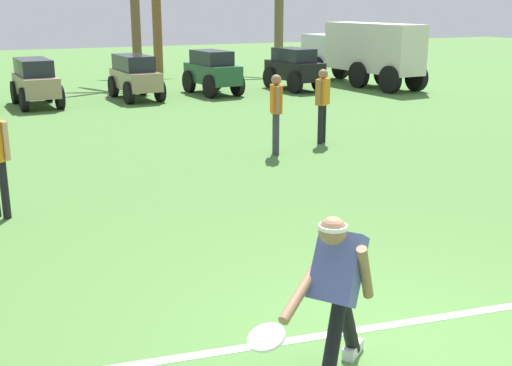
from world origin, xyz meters
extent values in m
plane|color=#4B7938|center=(0.00, 0.00, 0.00)|extent=(80.00, 80.00, 0.00)
cube|color=white|center=(0.00, 0.43, 0.00)|extent=(22.13, 3.26, 0.01)
cylinder|color=black|center=(-0.73, -0.16, 0.36)|extent=(0.36, 0.30, 0.72)
cylinder|color=black|center=(-0.48, 0.02, 0.36)|extent=(0.42, 0.35, 0.69)
cube|color=silver|center=(-0.36, 0.11, 0.05)|extent=(0.27, 0.23, 0.10)
cube|color=#4C5699|center=(-0.70, -0.14, 0.96)|extent=(0.55, 0.53, 0.57)
sphere|color=#936B4C|center=(-0.80, -0.21, 1.29)|extent=(0.29, 0.29, 0.21)
cylinder|color=white|center=(-0.80, -0.21, 1.32)|extent=(0.30, 0.30, 0.03)
cylinder|color=#936B4C|center=(-1.03, -0.16, 0.82)|extent=(0.51, 0.40, 0.27)
cylinder|color=#936B4C|center=(-0.54, -0.27, 0.94)|extent=(0.28, 0.23, 0.49)
cylinder|color=white|center=(-1.44, -0.43, 0.69)|extent=(0.32, 0.33, 0.11)
cylinder|color=#33333D|center=(2.39, 7.02, 0.41)|extent=(0.14, 0.14, 0.82)
cylinder|color=#33333D|center=(2.45, 7.19, 0.41)|extent=(0.14, 0.14, 0.82)
cube|color=orange|center=(2.42, 7.10, 1.09)|extent=(0.30, 0.39, 0.54)
cylinder|color=#936B4C|center=(2.35, 6.90, 1.10)|extent=(0.09, 0.09, 0.52)
cylinder|color=#936B4C|center=(2.48, 7.30, 1.10)|extent=(0.09, 0.09, 0.52)
sphere|color=#936B4C|center=(2.42, 7.10, 1.46)|extent=(0.25, 0.25, 0.20)
cylinder|color=black|center=(-2.72, 5.16, 0.41)|extent=(0.16, 0.16, 0.82)
cylinder|color=tan|center=(-2.64, 5.08, 1.10)|extent=(0.10, 0.10, 0.52)
cylinder|color=black|center=(3.70, 7.57, 0.41)|extent=(0.15, 0.15, 0.82)
cylinder|color=black|center=(3.84, 7.68, 0.41)|extent=(0.15, 0.15, 0.82)
cube|color=orange|center=(3.77, 7.62, 1.09)|extent=(0.39, 0.37, 0.54)
cylinder|color=#936B4C|center=(3.60, 7.49, 1.10)|extent=(0.10, 0.10, 0.52)
cylinder|color=#936B4C|center=(3.93, 7.75, 1.10)|extent=(0.10, 0.10, 0.52)
sphere|color=#936B4C|center=(3.77, 7.62, 1.46)|extent=(0.28, 0.28, 0.20)
cube|color=#998466|center=(-1.10, 15.47, 0.60)|extent=(1.08, 2.45, 0.55)
cube|color=#1E232B|center=(-1.10, 15.62, 1.11)|extent=(0.94, 1.84, 0.46)
cylinder|color=black|center=(-1.62, 16.28, 0.33)|extent=(0.21, 0.67, 0.66)
cylinder|color=black|center=(-0.66, 16.33, 0.33)|extent=(0.21, 0.67, 0.66)
cylinder|color=black|center=(-1.53, 14.61, 0.33)|extent=(0.21, 0.67, 0.66)
cylinder|color=black|center=(-0.57, 14.66, 0.33)|extent=(0.21, 0.67, 0.66)
cube|color=#998466|center=(1.85, 15.61, 0.60)|extent=(1.08, 2.44, 0.55)
cube|color=#1E232B|center=(1.85, 15.76, 1.11)|extent=(0.93, 1.84, 0.46)
cylinder|color=black|center=(1.33, 16.42, 0.33)|extent=(0.21, 0.67, 0.66)
cylinder|color=black|center=(2.29, 16.47, 0.33)|extent=(0.21, 0.67, 0.66)
cylinder|color=black|center=(1.41, 14.75, 0.33)|extent=(0.21, 0.67, 0.66)
cylinder|color=black|center=(2.37, 14.80, 0.33)|extent=(0.21, 0.67, 0.66)
cube|color=#235133|center=(4.43, 15.71, 0.66)|extent=(1.21, 2.44, 0.60)
cube|color=#1E232B|center=(4.42, 15.76, 1.18)|extent=(1.01, 1.63, 0.44)
cylinder|color=black|center=(3.86, 16.43, 0.36)|extent=(0.25, 0.73, 0.72)
cylinder|color=black|center=(4.84, 16.53, 0.36)|extent=(0.25, 0.73, 0.72)
cylinder|color=black|center=(4.02, 14.88, 0.36)|extent=(0.25, 0.73, 0.72)
cylinder|color=black|center=(4.99, 14.98, 0.36)|extent=(0.25, 0.73, 0.72)
cube|color=black|center=(7.36, 15.54, 0.66)|extent=(1.19, 2.43, 0.60)
cube|color=#1E232B|center=(7.35, 15.59, 1.18)|extent=(1.00, 1.62, 0.44)
cylinder|color=black|center=(6.80, 16.27, 0.36)|extent=(0.25, 0.73, 0.72)
cylinder|color=black|center=(7.77, 16.36, 0.36)|extent=(0.25, 0.73, 0.72)
cylinder|color=black|center=(6.94, 14.72, 0.36)|extent=(0.25, 0.73, 0.72)
cylinder|color=black|center=(7.92, 14.81, 0.36)|extent=(0.25, 0.73, 0.72)
cube|color=silver|center=(10.01, 18.04, 1.12)|extent=(1.18, 1.77, 1.15)
cube|color=silver|center=(10.23, 15.10, 1.38)|extent=(1.46, 4.27, 1.65)
cylinder|color=black|center=(9.46, 17.66, 0.45)|extent=(0.31, 0.92, 0.90)
cylinder|color=black|center=(10.61, 17.75, 0.45)|extent=(0.31, 0.92, 0.90)
cylinder|color=black|center=(9.66, 15.06, 0.45)|extent=(0.31, 0.92, 0.90)
cylinder|color=black|center=(10.81, 15.14, 0.45)|extent=(0.31, 0.92, 0.90)
cylinder|color=black|center=(9.78, 13.41, 0.45)|extent=(0.31, 0.92, 0.90)
cylinder|color=black|center=(10.93, 13.50, 0.45)|extent=(0.31, 0.92, 0.90)
cylinder|color=brown|center=(3.19, 20.36, 2.89)|extent=(0.35, 0.35, 5.79)
cylinder|color=brown|center=(4.69, 22.69, 2.54)|extent=(0.39, 0.39, 5.07)
cylinder|color=brown|center=(9.86, 21.67, 2.98)|extent=(0.40, 0.40, 5.96)
camera|label=1|loc=(-3.15, -3.94, 2.88)|focal=45.00mm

